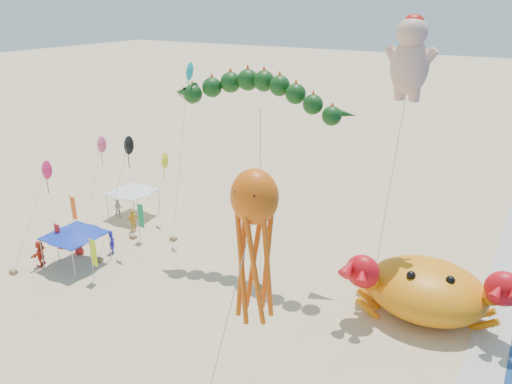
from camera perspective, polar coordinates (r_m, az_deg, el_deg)
ground at (r=30.97m, az=1.33°, el=-13.16°), size 320.00×320.00×0.00m
foam_strip at (r=28.34m, az=24.28°, el=-19.05°), size 320.00×320.00×0.00m
crab_inflatable at (r=31.05m, az=18.83°, el=-10.39°), size 9.31×7.39×4.08m
dragon_kite at (r=31.86m, az=0.23°, el=10.61°), size 11.78×5.06×12.92m
cherub_kite at (r=30.61m, az=17.22°, el=14.58°), size 2.19×2.88×16.73m
octopus_kite at (r=21.09m, az=-0.19°, el=-4.93°), size 2.07×4.75×11.10m
canopy_blue at (r=36.71m, az=-20.09°, el=-4.38°), size 3.77×3.77×2.71m
canopy_white at (r=43.54m, az=-13.97°, el=0.31°), size 3.61×3.61×2.71m
feather_flags at (r=38.05m, az=-18.25°, el=-3.94°), size 7.68×6.08×3.20m
beachgoers at (r=39.70m, az=-18.82°, el=-4.73°), size 5.08×10.17×1.88m
small_kites at (r=38.41m, az=-14.78°, el=4.66°), size 8.88×12.22×13.30m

